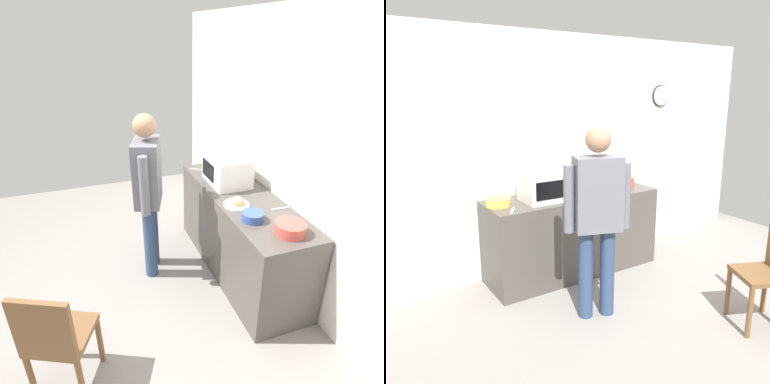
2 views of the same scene
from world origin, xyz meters
TOP-DOWN VIEW (x-y plane):
  - ground_plane at (0.00, 0.00)m, footprint 6.00×6.00m
  - back_wall at (0.00, 1.60)m, footprint 5.40×0.13m
  - kitchen_counter at (-0.25, 1.22)m, footprint 1.93×0.62m
  - microwave at (-0.59, 1.20)m, footprint 0.50×0.39m
  - sandwich_plate at (-0.08, 1.07)m, footprint 0.25×0.25m
  - salad_bowl at (-1.09, 1.25)m, footprint 0.24×0.24m
  - cereal_bowl at (0.21, 1.08)m, footprint 0.19×0.19m
  - mixing_bowl at (0.49, 1.26)m, footprint 0.26×0.26m
  - fork_utensil at (-1.04, 1.02)m, footprint 0.11×0.16m
  - spoon_utensil at (0.11, 1.42)m, footprint 0.03×0.17m
  - person_standing at (-0.56, 0.33)m, footprint 0.56×0.36m
  - wooden_chair at (0.60, -0.58)m, footprint 0.53×0.53m

SIDE VIEW (x-z plane):
  - ground_plane at x=0.00m, z-range 0.00..0.00m
  - kitchen_counter at x=-0.25m, z-range 0.00..0.89m
  - wooden_chair at x=0.60m, z-range 0.05..0.99m
  - fork_utensil at x=-1.04m, z-range 0.89..0.90m
  - spoon_utensil at x=0.11m, z-range 0.89..0.90m
  - sandwich_plate at x=-0.08m, z-range 0.88..0.95m
  - cereal_bowl at x=0.21m, z-range 0.89..0.97m
  - salad_bowl at x=-1.09m, z-range 0.89..0.98m
  - mixing_bowl at x=0.49m, z-range 0.89..0.99m
  - person_standing at x=-0.56m, z-range 0.14..1.85m
  - microwave at x=-0.59m, z-range 0.89..1.19m
  - back_wall at x=0.00m, z-range 0.00..2.60m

